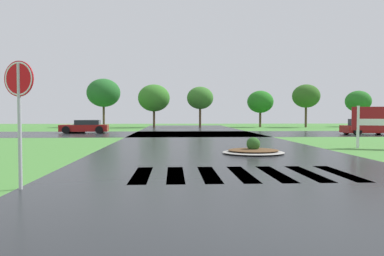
{
  "coord_description": "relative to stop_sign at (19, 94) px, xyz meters",
  "views": [
    {
      "loc": [
        -1.86,
        -4.5,
        1.61
      ],
      "look_at": [
        -1.06,
        11.03,
        1.04
      ],
      "focal_mm": 34.28,
      "sensor_mm": 36.0,
      "label": 1
    }
  ],
  "objects": [
    {
      "name": "crosswalk_stripes",
      "position": [
        5.13,
        1.76,
        -2.05
      ],
      "size": [
        5.85,
        2.82,
        0.01
      ],
      "color": "white",
      "rests_on": "ground"
    },
    {
      "name": "background_treeline",
      "position": [
        7.76,
        38.67,
        1.77
      ],
      "size": [
        37.54,
        6.15,
        6.24
      ],
      "color": "#4C3823",
      "rests_on": "ground"
    },
    {
      "name": "ground_plane",
      "position": [
        5.13,
        -3.49,
        -2.1
      ],
      "size": [
        120.0,
        120.0,
        0.1
      ],
      "primitive_type": "cube",
      "color": "#478438"
    },
    {
      "name": "asphalt_roadway",
      "position": [
        5.13,
        6.51,
        -2.05
      ],
      "size": [
        10.47,
        80.0,
        0.01
      ],
      "primitive_type": "cube",
      "color": "#232628",
      "rests_on": "ground"
    },
    {
      "name": "drainage_pipe_stack",
      "position": [
        -5.03,
        24.35,
        -1.67
      ],
      "size": [
        1.33,
        0.95,
        0.76
      ],
      "color": "#9E9B93",
      "rests_on": "ground"
    },
    {
      "name": "asphalt_cross_road",
      "position": [
        5.13,
        22.47,
        -2.05
      ],
      "size": [
        90.0,
        9.42,
        0.01
      ],
      "primitive_type": "cube",
      "color": "#232628",
      "rests_on": "ground"
    },
    {
      "name": "stop_sign",
      "position": [
        0.0,
        0.0,
        0.0
      ],
      "size": [
        0.72,
        0.3,
        2.75
      ],
      "rotation": [
        0.0,
        0.0,
        -0.36
      ],
      "color": "#B2B5BA",
      "rests_on": "ground"
    },
    {
      "name": "estate_billboard",
      "position": [
        13.12,
        8.85,
        -0.73
      ],
      "size": [
        2.48,
        0.93,
        2.03
      ],
      "rotation": [
        0.0,
        0.0,
        2.81
      ],
      "color": "white",
      "rests_on": "ground"
    },
    {
      "name": "car_blue_compact",
      "position": [
        -4.34,
        24.08,
        -1.5
      ],
      "size": [
        4.11,
        2.26,
        1.14
      ],
      "rotation": [
        0.0,
        0.0,
        3.22
      ],
      "color": "maroon",
      "rests_on": "ground"
    },
    {
      "name": "car_silver_hatch",
      "position": [
        18.78,
        20.48,
        -1.45
      ],
      "size": [
        3.97,
        2.05,
        1.26
      ],
      "rotation": [
        0.0,
        0.0,
        -0.0
      ],
      "color": "maroon",
      "rests_on": "ground"
    },
    {
      "name": "median_island",
      "position": [
        6.56,
        6.85,
        -1.91
      ],
      "size": [
        2.54,
        2.28,
        0.68
      ],
      "color": "#9E9B93",
      "rests_on": "ground"
    }
  ]
}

